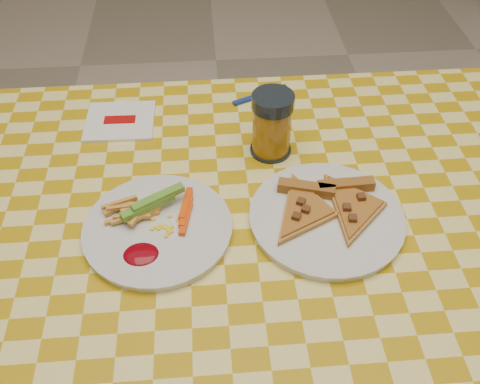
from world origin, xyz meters
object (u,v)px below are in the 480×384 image
object	(u,v)px
table	(253,257)
plate_left	(158,230)
drink_glass	(272,125)
plate_right	(326,218)

from	to	relation	value
table	plate_left	bearing A→B (deg)	178.55
plate_left	drink_glass	bearing A→B (deg)	42.35
plate_right	drink_glass	bearing A→B (deg)	110.77
plate_right	drink_glass	world-z (taller)	drink_glass
plate_left	plate_right	distance (m)	0.27
plate_right	drink_glass	size ratio (longest dim) A/B	2.00
table	drink_glass	xyz separation A→B (m)	(0.05, 0.19, 0.13)
table	drink_glass	world-z (taller)	drink_glass
drink_glass	table	bearing A→B (deg)	-104.97
plate_right	table	bearing A→B (deg)	-176.85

